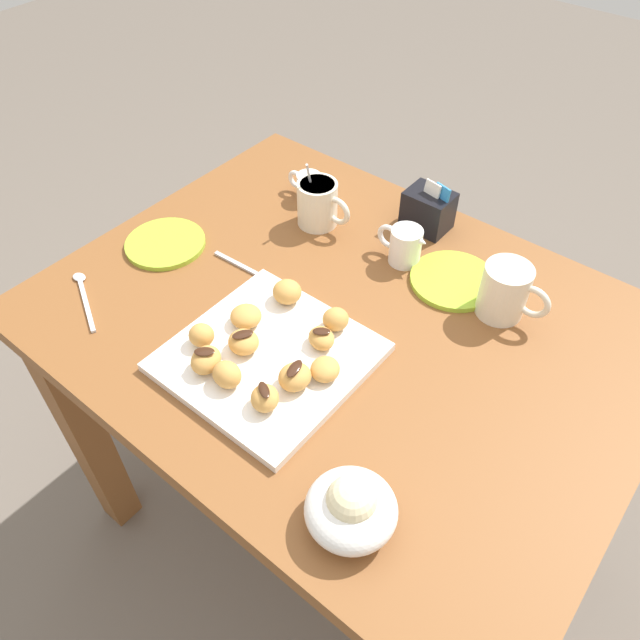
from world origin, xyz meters
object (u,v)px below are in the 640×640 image
(coffee_mug_cream_right, at_px, (506,290))
(cream_pitcher_white, at_px, (406,245))
(dining_table, at_px, (341,368))
(beignet_6, at_px, (227,374))
(chocolate_sauce_pitcher, at_px, (308,185))
(beignet_9, at_px, (287,292))
(beignet_10, at_px, (202,335))
(sugar_caddy, at_px, (428,210))
(coffee_mug_cream_left, at_px, (318,203))
(beignet_1, at_px, (246,316))
(beignet_3, at_px, (265,398))
(beignet_5, at_px, (325,369))
(saucer_lime_right, at_px, (165,243))
(beignet_8, at_px, (336,319))
(saucer_lime_left, at_px, (454,280))
(beignet_7, at_px, (244,342))
(beignet_4, at_px, (321,338))
(beignet_2, at_px, (206,360))
(beignet_0, at_px, (295,377))
(ice_cream_bowl, at_px, (351,508))
(pastry_plate_square, at_px, (268,357))

(coffee_mug_cream_right, relative_size, cream_pitcher_white, 1.18)
(dining_table, xyz_separation_m, beignet_6, (-0.04, -0.24, 0.18))
(chocolate_sauce_pitcher, xyz_separation_m, beignet_9, (0.18, -0.28, 0.00))
(dining_table, height_order, beignet_10, beignet_10)
(sugar_caddy, distance_m, beignet_6, 0.54)
(dining_table, distance_m, coffee_mug_cream_left, 0.33)
(beignet_1, height_order, beignet_10, beignet_10)
(cream_pitcher_white, height_order, beignet_3, cream_pitcher_white)
(dining_table, relative_size, beignet_10, 24.64)
(beignet_5, bearing_deg, sugar_caddy, 101.59)
(beignet_10, bearing_deg, dining_table, 57.26)
(saucer_lime_right, xyz_separation_m, beignet_5, (0.45, -0.07, 0.03))
(dining_table, distance_m, sugar_caddy, 0.36)
(beignet_8, bearing_deg, saucer_lime_left, 69.37)
(beignet_3, relative_size, beignet_7, 0.89)
(dining_table, height_order, beignet_5, beignet_5)
(beignet_3, relative_size, beignet_4, 0.95)
(beignet_3, bearing_deg, saucer_lime_right, 158.21)
(beignet_10, bearing_deg, beignet_2, -36.01)
(saucer_lime_right, bearing_deg, beignet_3, -21.79)
(dining_table, distance_m, beignet_1, 0.24)
(saucer_lime_left, bearing_deg, beignet_8, -110.63)
(chocolate_sauce_pitcher, relative_size, beignet_0, 1.75)
(coffee_mug_cream_right, bearing_deg, beignet_6, -120.69)
(cream_pitcher_white, xyz_separation_m, beignet_4, (0.02, -0.28, -0.01))
(dining_table, xyz_separation_m, beignet_5, (0.07, -0.13, 0.17))
(chocolate_sauce_pitcher, height_order, beignet_5, chocolate_sauce_pitcher)
(coffee_mug_cream_right, height_order, ice_cream_bowl, coffee_mug_cream_right)
(beignet_8, relative_size, beignet_10, 1.06)
(chocolate_sauce_pitcher, height_order, beignet_7, chocolate_sauce_pitcher)
(dining_table, relative_size, coffee_mug_cream_left, 7.21)
(dining_table, bearing_deg, beignet_2, -110.40)
(beignet_3, bearing_deg, beignet_4, 94.66)
(saucer_lime_right, height_order, beignet_6, beignet_6)
(saucer_lime_right, bearing_deg, coffee_mug_cream_left, 52.59)
(beignet_5, distance_m, beignet_7, 0.14)
(beignet_0, height_order, beignet_3, same)
(beignet_5, xyz_separation_m, beignet_6, (-0.11, -0.11, 0.01))
(beignet_7, bearing_deg, coffee_mug_cream_left, 110.49)
(dining_table, height_order, beignet_7, beignet_7)
(beignet_10, bearing_deg, pastry_plate_square, 26.73)
(saucer_lime_right, distance_m, beignet_10, 0.29)
(beignet_5, distance_m, beignet_10, 0.21)
(beignet_6, bearing_deg, beignet_10, 160.32)
(coffee_mug_cream_right, relative_size, beignet_3, 2.67)
(beignet_6, bearing_deg, beignet_7, 113.75)
(coffee_mug_cream_right, xyz_separation_m, beignet_6, (-0.25, -0.42, -0.02))
(coffee_mug_cream_left, relative_size, sugar_caddy, 1.34)
(beignet_3, bearing_deg, coffee_mug_cream_left, 119.55)
(coffee_mug_cream_right, bearing_deg, saucer_lime_left, 170.75)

